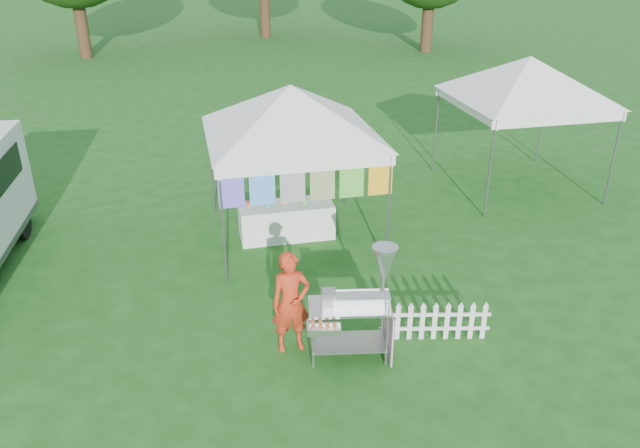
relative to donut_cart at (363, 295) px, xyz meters
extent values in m
plane|color=#194D16|center=(-0.25, 0.37, -1.00)|extent=(120.00, 120.00, 0.00)
cylinder|color=#59595E|center=(-1.67, 2.45, 0.05)|extent=(0.04, 0.04, 2.10)
cylinder|color=#59595E|center=(1.17, 2.45, 0.05)|extent=(0.04, 0.04, 2.10)
cylinder|color=#59595E|center=(-1.67, 5.29, 0.05)|extent=(0.04, 0.04, 2.10)
cylinder|color=#59595E|center=(1.17, 5.29, 0.05)|extent=(0.04, 0.04, 2.10)
cube|color=white|center=(-0.25, 2.45, 1.00)|extent=(3.00, 0.03, 0.22)
cube|color=white|center=(-0.25, 5.29, 1.00)|extent=(3.00, 0.03, 0.22)
pyramid|color=white|center=(-0.25, 3.87, 2.00)|extent=(4.24, 4.24, 0.90)
cylinder|color=#59595E|center=(-0.25, 2.45, 1.08)|extent=(3.00, 0.03, 0.03)
cube|color=purple|center=(-1.50, 2.45, 0.73)|extent=(0.42, 0.01, 0.70)
cube|color=blue|center=(-1.00, 2.45, 0.73)|extent=(0.42, 0.01, 0.70)
cube|color=#37D0A2|center=(-0.50, 2.45, 0.73)|extent=(0.42, 0.01, 0.70)
cube|color=yellow|center=(0.00, 2.45, 0.73)|extent=(0.42, 0.01, 0.70)
cube|color=#178A3C|center=(0.50, 2.45, 0.73)|extent=(0.42, 0.01, 0.70)
cube|color=orange|center=(1.00, 2.45, 0.73)|extent=(0.42, 0.01, 0.70)
cylinder|color=#59595E|center=(3.83, 3.95, 0.05)|extent=(0.04, 0.04, 2.10)
cylinder|color=#59595E|center=(6.67, 3.95, 0.05)|extent=(0.04, 0.04, 2.10)
cylinder|color=#59595E|center=(3.83, 6.79, 0.05)|extent=(0.04, 0.04, 2.10)
cylinder|color=#59595E|center=(6.67, 6.79, 0.05)|extent=(0.04, 0.04, 2.10)
cube|color=white|center=(5.25, 3.95, 1.00)|extent=(3.00, 0.03, 0.22)
cube|color=white|center=(5.25, 6.79, 1.00)|extent=(3.00, 0.03, 0.22)
pyramid|color=white|center=(5.25, 5.37, 2.00)|extent=(4.24, 4.24, 0.90)
cylinder|color=#59595E|center=(5.25, 3.95, 1.08)|extent=(3.00, 0.03, 0.03)
cylinder|color=#372114|center=(-6.25, 24.37, 0.98)|extent=(0.56, 0.56, 3.96)
cylinder|color=#372114|center=(9.75, 22.37, 0.76)|extent=(0.56, 0.56, 3.52)
cylinder|color=gray|center=(-0.71, -0.10, -0.59)|extent=(0.04, 0.04, 0.83)
cylinder|color=gray|center=(0.28, -0.27, -0.59)|extent=(0.04, 0.04, 0.83)
cylinder|color=gray|center=(-0.63, 0.35, -0.59)|extent=(0.04, 0.04, 0.83)
cylinder|color=gray|center=(0.36, 0.18, -0.59)|extent=(0.04, 0.04, 0.83)
cube|color=gray|center=(-0.18, 0.04, -0.77)|extent=(1.12, 0.70, 0.01)
cube|color=#B7B7BC|center=(-0.18, 0.04, -0.17)|extent=(1.18, 0.73, 0.04)
cube|color=#B7B7BC|center=(-0.01, 0.06, -0.09)|extent=(0.81, 0.36, 0.14)
cube|color=gray|center=(-0.44, 0.13, -0.05)|extent=(0.22, 0.23, 0.20)
cylinder|color=gray|center=(0.29, 0.01, 0.24)|extent=(0.05, 0.05, 0.83)
cone|color=#B7B7BC|center=(0.29, 0.01, 0.47)|extent=(0.38, 0.38, 0.37)
cylinder|color=#B7B7BC|center=(0.29, 0.01, 0.67)|extent=(0.40, 0.40, 0.06)
cube|color=#B7B7BC|center=(-0.60, -0.24, -0.27)|extent=(0.48, 0.35, 0.09)
cube|color=#DF96BD|center=(0.38, -0.06, -0.59)|extent=(0.14, 0.68, 0.75)
cube|color=white|center=(0.28, -0.30, -0.06)|extent=(0.04, 0.13, 0.17)
imported|color=red|center=(-0.92, 0.41, -0.24)|extent=(0.58, 0.41, 1.52)
cylinder|color=black|center=(-5.41, 5.04, -0.66)|extent=(0.26, 0.69, 0.68)
cube|color=white|center=(0.45, 0.30, -0.72)|extent=(0.07, 0.03, 0.56)
cube|color=white|center=(0.63, 0.26, -0.72)|extent=(0.07, 0.03, 0.56)
cube|color=white|center=(0.80, 0.23, -0.72)|extent=(0.07, 0.03, 0.56)
cube|color=white|center=(0.98, 0.19, -0.72)|extent=(0.07, 0.03, 0.56)
cube|color=white|center=(1.15, 0.15, -0.72)|extent=(0.07, 0.03, 0.56)
cube|color=white|center=(1.33, 0.11, -0.72)|extent=(0.07, 0.03, 0.56)
cube|color=white|center=(1.51, 0.08, -0.72)|extent=(0.07, 0.03, 0.56)
cube|color=white|center=(1.68, 0.04, -0.72)|extent=(0.07, 0.03, 0.56)
cube|color=white|center=(1.86, 0.00, -0.72)|extent=(0.07, 0.03, 0.56)
cube|color=white|center=(1.15, 0.15, -0.82)|extent=(1.59, 0.36, 0.05)
cube|color=white|center=(1.15, 0.15, -0.58)|extent=(1.59, 0.36, 0.05)
cube|color=white|center=(-0.37, 3.96, -0.66)|extent=(1.80, 0.70, 0.68)
camera|label=1|loc=(-2.14, -6.87, 4.48)|focal=35.00mm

